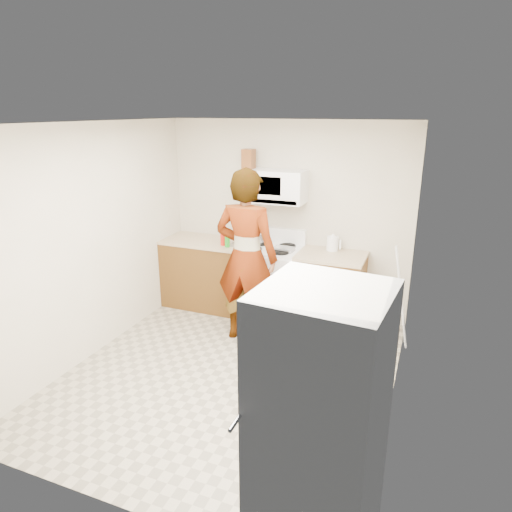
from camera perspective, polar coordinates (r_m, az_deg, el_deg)
The scene contains 20 objects.
floor at distance 4.89m, azimuth -3.21°, elevation -14.44°, with size 3.60×3.60×0.00m, color gray.
back_wall at distance 5.96m, azimuth 3.81°, elevation 4.63°, with size 3.20×0.02×2.50m, color beige.
right_wall at distance 3.98m, azimuth 17.76°, elevation -3.04°, with size 0.02×3.60×2.50m, color beige.
cabinet_left at distance 6.32m, azimuth -6.21°, elevation -2.25°, with size 1.12×0.62×0.90m, color #583514.
counter_left at distance 6.17m, azimuth -6.35°, elevation 1.83°, with size 1.14×0.64×0.04m, color tan.
cabinet_right at distance 5.76m, azimuth 9.18°, elevation -4.41°, with size 0.80×0.62×0.90m, color #583514.
counter_right at distance 5.60m, azimuth 9.42°, elevation 0.02°, with size 0.82×0.64×0.04m, color tan.
gas_range at distance 5.94m, azimuth 1.82°, elevation -3.12°, with size 0.76×0.65×1.13m.
microwave at distance 5.74m, azimuth 2.38°, elevation 8.71°, with size 0.76×0.38×0.40m, color white.
person at distance 5.16m, azimuth -1.19°, elevation -0.19°, with size 0.74×0.49×2.03m, color tan.
fridge at distance 2.89m, azimuth 7.88°, elevation -19.97°, with size 0.70×0.70×1.70m, color silver.
kettle at distance 5.74m, azimuth 9.55°, elevation 1.53°, with size 0.14×0.14×0.17m, color white.
jug at distance 5.84m, azimuth -0.94°, elevation 12.05°, with size 0.14×0.14×0.24m, color brown.
saucepan at distance 5.97m, azimuth 0.23°, elevation 2.31°, with size 0.21×0.21×0.11m, color #A8A8AD.
tray at distance 5.67m, azimuth 3.47°, elevation 0.86°, with size 0.25×0.16×0.05m, color silver.
bottle_spray at distance 5.89m, azimuth -4.11°, elevation 2.59°, with size 0.08×0.08×0.26m, color red.
bottle_hot_sauce at distance 5.81m, azimuth -2.47°, elevation 1.97°, with size 0.06×0.06×0.17m, color orange.
bottle_green_cap at distance 5.81m, azimuth -3.62°, elevation 2.11°, with size 0.06×0.06×0.20m, color #1B9820.
pot_lid at distance 5.94m, azimuth -2.81°, elevation 1.52°, with size 0.24×0.24×0.01m, color white.
broom at distance 5.28m, azimuth 17.70°, elevation -5.13°, with size 0.03×0.03×1.25m, color silver.
Camera 1 is at (1.77, -3.74, 2.62)m, focal length 32.00 mm.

